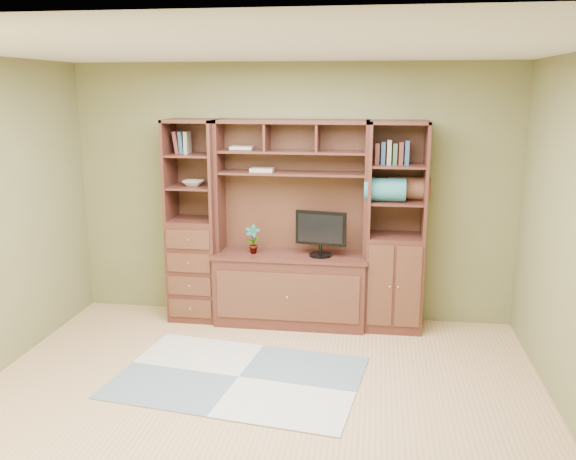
% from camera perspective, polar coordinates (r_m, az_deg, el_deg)
% --- Properties ---
extents(room, '(4.60, 4.10, 2.64)m').
position_cam_1_polar(room, '(4.29, -3.37, -0.95)').
color(room, tan).
rests_on(room, ground).
extents(center_hutch, '(1.54, 0.53, 2.05)m').
position_cam_1_polar(center_hutch, '(6.02, 0.25, 0.46)').
color(center_hutch, '#482119').
rests_on(center_hutch, ground).
extents(left_tower, '(0.50, 0.45, 2.05)m').
position_cam_1_polar(left_tower, '(6.27, -8.78, 0.82)').
color(left_tower, '#482119').
rests_on(left_tower, ground).
extents(right_tower, '(0.55, 0.45, 2.05)m').
position_cam_1_polar(right_tower, '(6.00, 10.04, 0.23)').
color(right_tower, '#482119').
rests_on(right_tower, ground).
extents(rug, '(2.13, 1.57, 0.01)m').
position_cam_1_polar(rug, '(5.21, -4.64, -13.57)').
color(rug, '#A4ABAA').
rests_on(rug, ground).
extents(monitor, '(0.54, 0.31, 0.62)m').
position_cam_1_polar(monitor, '(5.95, 3.09, 0.43)').
color(monitor, black).
rests_on(monitor, center_hutch).
extents(orchid, '(0.15, 0.10, 0.29)m').
position_cam_1_polar(orchid, '(6.08, -3.32, -0.87)').
color(orchid, '#A24636').
rests_on(orchid, center_hutch).
extents(magazines, '(0.23, 0.17, 0.03)m').
position_cam_1_polar(magazines, '(6.06, -2.44, 5.66)').
color(magazines, '#AFA495').
rests_on(magazines, center_hutch).
extents(bowl, '(0.21, 0.21, 0.05)m').
position_cam_1_polar(bowl, '(6.20, -8.85, 4.35)').
color(bowl, beige).
rests_on(bowl, left_tower).
extents(blanket_teal, '(0.39, 0.22, 0.22)m').
position_cam_1_polar(blanket_teal, '(5.88, 9.05, 3.75)').
color(blanket_teal, '#2D7276').
rests_on(blanket_teal, right_tower).
extents(blanket_red, '(0.40, 0.22, 0.22)m').
position_cam_1_polar(blanket_red, '(6.02, 11.28, 3.84)').
color(blanket_red, brown).
rests_on(blanket_red, right_tower).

